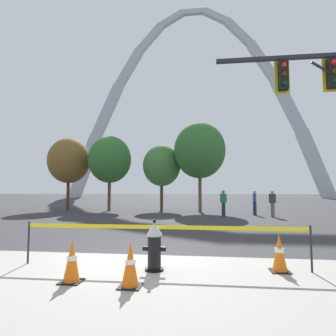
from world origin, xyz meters
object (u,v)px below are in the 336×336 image
Objects in this scene: monument_arch at (194,111)px; pedestrian_walking_right at (273,203)px; fire_hydrant at (154,246)px; pedestrian_standing_center at (255,202)px; traffic_cone_curb_edge at (130,265)px; pedestrian_walking_left at (223,203)px; traffic_cone_mid_sidewalk at (279,253)px; traffic_cone_by_hydrant at (72,261)px.

pedestrian_walking_right is (5.71, -41.66, -17.82)m from monument_arch.
pedestrian_standing_center is at bearing 71.87° from fire_hydrant.
monument_arch is 34.61× the size of pedestrian_walking_right.
traffic_cone_curb_edge is 0.46× the size of pedestrian_walking_left.
pedestrian_standing_center is (4.24, 12.95, 0.35)m from fire_hydrant.
traffic_cone_curb_edge is (-0.23, -0.99, -0.11)m from fire_hydrant.
traffic_cone_mid_sidewalk is 0.46× the size of pedestrian_walking_left.
fire_hydrant is 0.62× the size of pedestrian_walking_right.
monument_arch is at bearing 97.80° from pedestrian_walking_right.
traffic_cone_by_hydrant is (-1.28, -0.87, -0.11)m from fire_hydrant.
traffic_cone_curb_edge is (1.05, -0.11, 0.00)m from traffic_cone_by_hydrant.
traffic_cone_mid_sidewalk is 11.51m from pedestrian_walking_left.
monument_arch reaches higher than pedestrian_walking_left.
pedestrian_walking_right is (5.27, 12.68, 0.46)m from traffic_cone_curb_edge.
traffic_cone_by_hydrant is at bearing -145.69° from fire_hydrant.
traffic_cone_by_hydrant is 0.01× the size of monument_arch.
fire_hydrant is 0.62× the size of pedestrian_walking_left.
traffic_cone_by_hydrant is at bearing -105.43° from pedestrian_walking_left.
fire_hydrant reaches higher than traffic_cone_by_hydrant.
pedestrian_walking_left is 1.00× the size of pedestrian_standing_center.
traffic_cone_curb_edge is 13.74m from pedestrian_walking_right.
fire_hydrant is 0.02× the size of monument_arch.
traffic_cone_mid_sidewalk is (2.41, 0.21, -0.11)m from fire_hydrant.
pedestrian_standing_center is at bearing -83.08° from monument_arch.
pedestrian_walking_right reaches higher than traffic_cone_mid_sidewalk.
pedestrian_walking_right is (2.63, 11.49, 0.46)m from traffic_cone_mid_sidewalk.
traffic_cone_curb_edge is (-2.64, -1.19, 0.00)m from traffic_cone_mid_sidewalk.
pedestrian_standing_center reaches higher than fire_hydrant.
traffic_cone_mid_sidewalk is 2.90m from traffic_cone_curb_edge.
pedestrian_standing_center is at bearing 31.19° from pedestrian_walking_left.
pedestrian_walking_left is 2.39m from pedestrian_standing_center.
pedestrian_standing_center is 1.48m from pedestrian_walking_right.
pedestrian_standing_center and pedestrian_walking_right have the same top height.
pedestrian_standing_center is (4.47, 13.93, 0.46)m from traffic_cone_curb_edge.
traffic_cone_curb_edge is at bearing -102.94° from fire_hydrant.
monument_arch reaches higher than pedestrian_walking_right.
traffic_cone_curb_edge is 57.34m from monument_arch.
pedestrian_standing_center is 1.00× the size of pedestrian_walking_right.
traffic_cone_by_hydrant is at bearing -116.69° from pedestrian_walking_right.
fire_hydrant is at bearing 77.06° from traffic_cone_curb_edge.
monument_arch reaches higher than fire_hydrant.
traffic_cone_by_hydrant is 1.00× the size of traffic_cone_curb_edge.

